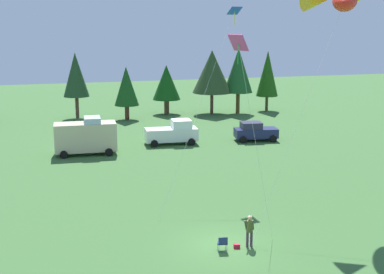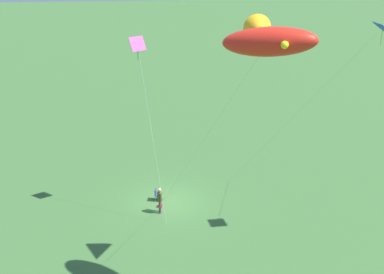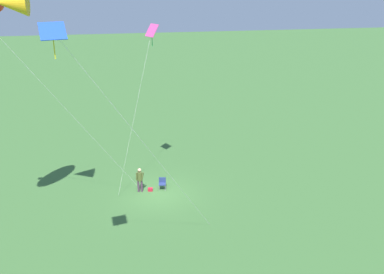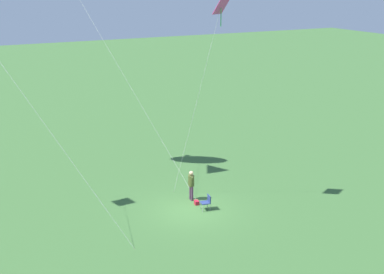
{
  "view_description": "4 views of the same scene",
  "coord_description": "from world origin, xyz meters",
  "px_view_note": "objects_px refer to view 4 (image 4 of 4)",
  "views": [
    {
      "loc": [
        -8.82,
        -25.11,
        11.65
      ],
      "look_at": [
        -1.84,
        -0.3,
        6.06
      ],
      "focal_mm": 50.0,
      "sensor_mm": 36.0,
      "label": 1
    },
    {
      "loc": [
        30.72,
        -0.57,
        18.2
      ],
      "look_at": [
        -1.77,
        1.68,
        3.9
      ],
      "focal_mm": 50.0,
      "sensor_mm": 36.0,
      "label": 2
    },
    {
      "loc": [
        2.39,
        27.04,
        14.4
      ],
      "look_at": [
        -1.93,
        2.01,
        4.77
      ],
      "focal_mm": 42.0,
      "sensor_mm": 36.0,
      "label": 3
    },
    {
      "loc": [
        -23.61,
        12.14,
        12.11
      ],
      "look_at": [
        0.43,
        -0.22,
        3.98
      ],
      "focal_mm": 50.0,
      "sensor_mm": 36.0,
      "label": 4
    }
  ],
  "objects_px": {
    "folding_chair": "(207,201)",
    "backpack_on_grass": "(197,203)",
    "kite_diamond_rainbow": "(219,14)",
    "person_kite_flyer": "(191,183)"
  },
  "relations": [
    {
      "from": "folding_chair",
      "to": "backpack_on_grass",
      "type": "xyz_separation_m",
      "value": [
        0.85,
        0.17,
        -0.38
      ]
    },
    {
      "from": "folding_chair",
      "to": "backpack_on_grass",
      "type": "height_order",
      "value": "folding_chair"
    },
    {
      "from": "folding_chair",
      "to": "backpack_on_grass",
      "type": "relative_size",
      "value": 2.56
    },
    {
      "from": "backpack_on_grass",
      "to": "kite_diamond_rainbow",
      "type": "distance_m",
      "value": 10.29
    },
    {
      "from": "kite_diamond_rainbow",
      "to": "person_kite_flyer",
      "type": "bearing_deg",
      "value": 41.62
    },
    {
      "from": "kite_diamond_rainbow",
      "to": "backpack_on_grass",
      "type": "bearing_deg",
      "value": 66.5
    },
    {
      "from": "person_kite_flyer",
      "to": "kite_diamond_rainbow",
      "type": "xyz_separation_m",
      "value": [
        -1.14,
        -1.01,
        9.32
      ]
    },
    {
      "from": "person_kite_flyer",
      "to": "folding_chair",
      "type": "xyz_separation_m",
      "value": [
        -1.54,
        -0.16,
        -0.53
      ]
    },
    {
      "from": "folding_chair",
      "to": "kite_diamond_rainbow",
      "type": "relative_size",
      "value": 0.07
    },
    {
      "from": "person_kite_flyer",
      "to": "kite_diamond_rainbow",
      "type": "distance_m",
      "value": 9.44
    }
  ]
}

